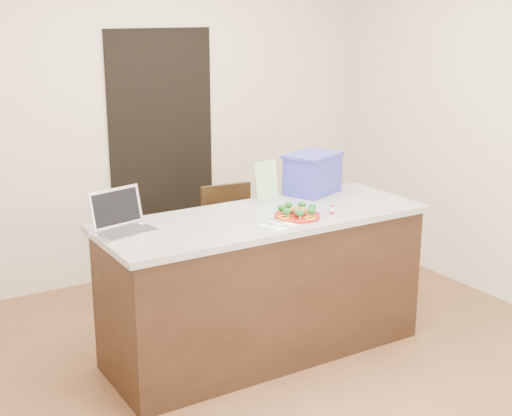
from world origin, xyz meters
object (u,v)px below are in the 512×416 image
napkin (278,225)px  blue_box (313,173)px  chair (233,236)px  laptop (120,220)px  island (264,284)px  plate (297,215)px  yogurt_bottle (332,212)px

napkin → blue_box: blue_box is taller
chair → laptop: bearing=-141.6°
blue_box → chair: 0.85m
island → plate: size_ratio=7.28×
napkin → blue_box: size_ratio=0.37×
island → laptop: size_ratio=5.50×
plate → yogurt_bottle: size_ratio=4.17×
napkin → chair: napkin is taller
yogurt_bottle → island: bearing=146.0°
island → yogurt_bottle: yogurt_bottle is taller
yogurt_bottle → chair: (-0.09, 1.09, -0.45)m
plate → chair: bearing=83.8°
island → chair: island is taller
chair → yogurt_bottle: bearing=-78.6°
laptop → plate: bearing=-29.6°
laptop → chair: laptop is taller
blue_box → chair: (-0.32, 0.56, -0.56)m
island → napkin: 0.52m
island → yogurt_bottle: 0.64m
plate → yogurt_bottle: yogurt_bottle is taller
plate → laptop: laptop is taller
yogurt_bottle → blue_box: size_ratio=0.15×
napkin → yogurt_bottle: size_ratio=2.49×
laptop → chair: size_ratio=0.42×
napkin → laptop: size_ratio=0.45×
island → blue_box: bearing=26.8°
napkin → chair: size_ratio=0.19×
laptop → napkin: bearing=-38.2°
napkin → island: bearing=78.8°
plate → napkin: 0.21m
island → napkin: size_ratio=12.19×
yogurt_bottle → chair: 1.18m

